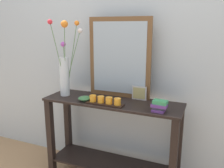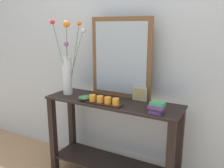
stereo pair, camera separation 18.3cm
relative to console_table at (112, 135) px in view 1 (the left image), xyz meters
name	(u,v)px [view 1 (the left image)]	position (x,y,z in m)	size (l,w,h in m)	color
wall_back	(125,34)	(0.00, 0.31, 0.88)	(6.40, 0.08, 2.70)	#B2BCC1
console_table	(112,135)	(0.00, 0.00, 0.00)	(1.21, 0.37, 0.79)	black
mirror_leaning	(119,58)	(0.01, 0.15, 0.68)	(0.58, 0.03, 0.71)	brown
tall_vase_left	(65,69)	(-0.46, -0.02, 0.58)	(0.19, 0.28, 0.69)	silver
candle_tray	(105,101)	(-0.01, -0.12, 0.35)	(0.32, 0.09, 0.07)	black
picture_frame_small	(139,93)	(0.21, 0.12, 0.38)	(0.13, 0.01, 0.12)	#B7B2AD
decorative_bowl	(85,98)	(-0.22, -0.10, 0.35)	(0.12, 0.12, 0.04)	#38703D
book_stack	(159,106)	(0.43, -0.10, 0.37)	(0.12, 0.09, 0.09)	#663884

